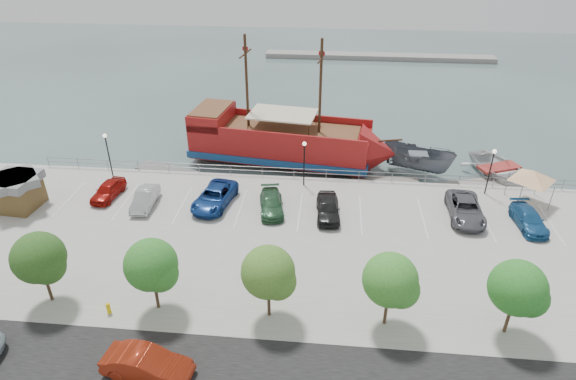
{
  "coord_description": "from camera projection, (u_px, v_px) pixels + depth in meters",
  "views": [
    {
      "loc": [
        2.26,
        -31.54,
        21.48
      ],
      "look_at": [
        -1.0,
        2.0,
        2.0
      ],
      "focal_mm": 30.0,
      "sensor_mm": 36.0,
      "label": 1
    }
  ],
  "objects": [
    {
      "name": "ground",
      "position": [
        298.0,
        235.0,
        38.62
      ],
      "size": [
        160.0,
        160.0,
        0.0
      ],
      "primitive_type": "plane",
      "color": "#3C4C4B"
    },
    {
      "name": "sidewalk",
      "position": [
        285.0,
        316.0,
        29.5
      ],
      "size": [
        100.0,
        4.0,
        0.05
      ],
      "primitive_type": "cube",
      "color": "gray",
      "rests_on": "land_slab"
    },
    {
      "name": "seawall_railing",
      "position": [
        305.0,
        173.0,
        44.58
      ],
      "size": [
        50.0,
        0.06,
        1.0
      ],
      "color": "slate",
      "rests_on": "land_slab"
    },
    {
      "name": "far_shore",
      "position": [
        379.0,
        57.0,
        84.98
      ],
      "size": [
        40.0,
        3.0,
        0.8
      ],
      "primitive_type": "cube",
      "color": "#989690",
      "rests_on": "ground"
    },
    {
      "name": "pirate_ship",
      "position": [
        295.0,
        143.0,
        48.69
      ],
      "size": [
        21.37,
        8.46,
        13.32
      ],
      "rotation": [
        0.0,
        0.0,
        -0.14
      ],
      "color": "maroon",
      "rests_on": "ground"
    },
    {
      "name": "patrol_boat",
      "position": [
        417.0,
        161.0,
        46.98
      ],
      "size": [
        7.66,
        5.73,
        2.79
      ],
      "primitive_type": "imported",
      "rotation": [
        0.0,
        0.0,
        1.09
      ],
      "color": "slate",
      "rests_on": "ground"
    },
    {
      "name": "speedboat",
      "position": [
        498.0,
        170.0,
        46.71
      ],
      "size": [
        7.56,
        8.69,
        1.5
      ],
      "primitive_type": "imported",
      "rotation": [
        0.0,
        0.0,
        0.39
      ],
      "color": "silver",
      "rests_on": "ground"
    },
    {
      "name": "dock_west",
      "position": [
        170.0,
        172.0,
        47.57
      ],
      "size": [
        7.32,
        4.21,
        0.4
      ],
      "primitive_type": "cube",
      "rotation": [
        0.0,
        0.0,
        -0.33
      ],
      "color": "slate",
      "rests_on": "ground"
    },
    {
      "name": "dock_mid",
      "position": [
        385.0,
        182.0,
        45.82
      ],
      "size": [
        6.42,
        2.23,
        0.36
      ],
      "primitive_type": "cube",
      "rotation": [
        0.0,
        0.0,
        0.07
      ],
      "color": "slate",
      "rests_on": "ground"
    },
    {
      "name": "dock_east",
      "position": [
        475.0,
        186.0,
        45.11
      ],
      "size": [
        7.8,
        4.21,
        0.43
      ],
      "primitive_type": "cube",
      "rotation": [
        0.0,
        0.0,
        0.29
      ],
      "color": "gray",
      "rests_on": "ground"
    },
    {
      "name": "shed",
      "position": [
        16.0,
        191.0,
        39.72
      ],
      "size": [
        3.77,
        3.77,
        2.88
      ],
      "rotation": [
        0.0,
        0.0,
        -0.08
      ],
      "color": "brown",
      "rests_on": "land_slab"
    },
    {
      "name": "canopy_tent",
      "position": [
        534.0,
        171.0,
        39.58
      ],
      "size": [
        4.56,
        4.56,
        3.51
      ],
      "rotation": [
        0.0,
        0.0,
        0.09
      ],
      "color": "slate",
      "rests_on": "land_slab"
    },
    {
      "name": "street_sedan",
      "position": [
        147.0,
        364.0,
        25.38
      ],
      "size": [
        5.0,
        2.32,
        1.59
      ],
      "primitive_type": "imported",
      "rotation": [
        0.0,
        0.0,
        1.43
      ],
      "color": "maroon",
      "rests_on": "street"
    },
    {
      "name": "fire_hydrant",
      "position": [
        108.0,
        308.0,
        29.51
      ],
      "size": [
        0.28,
        0.28,
        0.8
      ],
      "rotation": [
        0.0,
        0.0,
        0.36
      ],
      "color": "yellow",
      "rests_on": "sidewalk"
    },
    {
      "name": "lamp_post_left",
      "position": [
        107.0,
        147.0,
        43.76
      ],
      "size": [
        0.36,
        0.36,
        4.28
      ],
      "color": "black",
      "rests_on": "land_slab"
    },
    {
      "name": "lamp_post_mid",
      "position": [
        304.0,
        156.0,
        42.25
      ],
      "size": [
        0.36,
        0.36,
        4.28
      ],
      "color": "black",
      "rests_on": "land_slab"
    },
    {
      "name": "lamp_post_right",
      "position": [
        492.0,
        164.0,
        40.91
      ],
      "size": [
        0.36,
        0.36,
        4.28
      ],
      "color": "black",
      "rests_on": "land_slab"
    },
    {
      "name": "tree_b",
      "position": [
        41.0,
        260.0,
        29.03
      ],
      "size": [
        3.3,
        3.2,
        5.0
      ],
      "color": "#473321",
      "rests_on": "sidewalk"
    },
    {
      "name": "tree_c",
      "position": [
        153.0,
        267.0,
        28.45
      ],
      "size": [
        3.3,
        3.2,
        5.0
      ],
      "color": "#473321",
      "rests_on": "sidewalk"
    },
    {
      "name": "tree_d",
      "position": [
        270.0,
        274.0,
        27.86
      ],
      "size": [
        3.3,
        3.2,
        5.0
      ],
      "color": "#473321",
      "rests_on": "sidewalk"
    },
    {
      "name": "tree_e",
      "position": [
        393.0,
        282.0,
        27.28
      ],
      "size": [
        3.3,
        3.2,
        5.0
      ],
      "color": "#473321",
      "rests_on": "sidewalk"
    },
    {
      "name": "tree_f",
      "position": [
        520.0,
        290.0,
        26.69
      ],
      "size": [
        3.3,
        3.2,
        5.0
      ],
      "color": "#473321",
      "rests_on": "sidewalk"
    },
    {
      "name": "parked_car_a",
      "position": [
        108.0,
        190.0,
        41.54
      ],
      "size": [
        2.09,
        4.23,
        1.39
      ],
      "primitive_type": "imported",
      "rotation": [
        0.0,
        0.0,
        -0.11
      ],
      "color": "#960F0A",
      "rests_on": "land_slab"
    },
    {
      "name": "parked_car_b",
      "position": [
        145.0,
        199.0,
        40.29
      ],
      "size": [
        1.66,
        4.27,
        1.39
      ],
      "primitive_type": "imported",
      "rotation": [
        0.0,
        0.0,
        0.05
      ],
      "color": "#A5A5A7",
      "rests_on": "land_slab"
    },
    {
      "name": "parked_car_c",
      "position": [
        215.0,
        197.0,
        40.41
      ],
      "size": [
        3.48,
        5.89,
        1.54
      ],
      "primitive_type": "imported",
      "rotation": [
        0.0,
        0.0,
        -0.18
      ],
      "color": "navy",
      "rests_on": "land_slab"
    },
    {
      "name": "parked_car_d",
      "position": [
        271.0,
        204.0,
        39.66
      ],
      "size": [
        2.65,
        4.85,
        1.33
      ],
      "primitive_type": "imported",
      "rotation": [
        0.0,
        0.0,
        0.18
      ],
      "color": "#2B5736",
      "rests_on": "land_slab"
    },
    {
      "name": "parked_car_e",
      "position": [
        328.0,
        208.0,
        38.89
      ],
      "size": [
        2.13,
        4.7,
        1.56
      ],
      "primitive_type": "imported",
      "rotation": [
        0.0,
        0.0,
        0.06
      ],
      "color": "black",
      "rests_on": "land_slab"
    },
    {
      "name": "parked_car_g",
      "position": [
        465.0,
        209.0,
        38.73
      ],
      "size": [
        2.77,
        5.65,
        1.54
      ],
      "primitive_type": "imported",
      "rotation": [
        0.0,
        0.0,
        -0.04
      ],
      "color": "#58585E",
      "rests_on": "land_slab"
    },
    {
      "name": "parked_car_h",
      "position": [
        529.0,
        219.0,
        37.65
      ],
      "size": [
        2.2,
        4.68,
        1.32
      ],
      "primitive_type": "imported",
      "rotation": [
        0.0,
        0.0,
        0.08
      ],
      "color": "#1E568B",
      "rests_on": "land_slab"
    }
  ]
}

